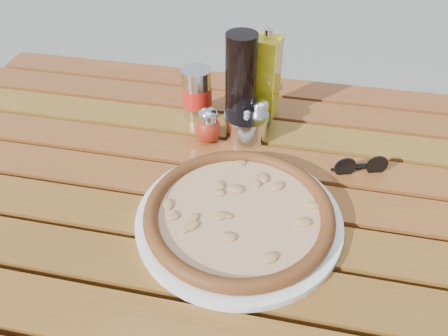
% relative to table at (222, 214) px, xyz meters
% --- Properties ---
extents(table, '(1.40, 0.90, 0.75)m').
position_rel_table_xyz_m(table, '(0.00, 0.00, 0.00)').
color(table, '#34180B').
rests_on(table, ground).
extents(plate, '(0.40, 0.40, 0.01)m').
position_rel_table_xyz_m(plate, '(0.05, -0.08, 0.08)').
color(plate, white).
rests_on(plate, table).
extents(pizza, '(0.37, 0.37, 0.03)m').
position_rel_table_xyz_m(pizza, '(0.05, -0.08, 0.10)').
color(pizza, beige).
rests_on(pizza, plate).
extents(pepper_shaker, '(0.06, 0.06, 0.08)m').
position_rel_table_xyz_m(pepper_shaker, '(-0.06, 0.14, 0.11)').
color(pepper_shaker, '#A52812').
rests_on(pepper_shaker, table).
extents(oregano_shaker, '(0.06, 0.06, 0.08)m').
position_rel_table_xyz_m(oregano_shaker, '(0.04, 0.19, 0.11)').
color(oregano_shaker, '#39421A').
rests_on(oregano_shaker, table).
extents(dark_bottle, '(0.08, 0.08, 0.22)m').
position_rel_table_xyz_m(dark_bottle, '(-0.00, 0.20, 0.19)').
color(dark_bottle, black).
rests_on(dark_bottle, table).
extents(soda_can, '(0.08, 0.08, 0.12)m').
position_rel_table_xyz_m(soda_can, '(-0.11, 0.23, 0.13)').
color(soda_can, silver).
rests_on(soda_can, table).
extents(olive_oil_cruet, '(0.06, 0.06, 0.21)m').
position_rel_table_xyz_m(olive_oil_cruet, '(0.04, 0.26, 0.17)').
color(olive_oil_cruet, '#B7A413').
rests_on(olive_oil_cruet, table).
extents(parmesan_tin, '(0.10, 0.10, 0.07)m').
position_rel_table_xyz_m(parmesan_tin, '(0.02, 0.17, 0.11)').
color(parmesan_tin, silver).
rests_on(parmesan_tin, table).
extents(sunglasses, '(0.11, 0.05, 0.04)m').
position_rel_table_xyz_m(sunglasses, '(0.26, 0.10, 0.09)').
color(sunglasses, black).
rests_on(sunglasses, table).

